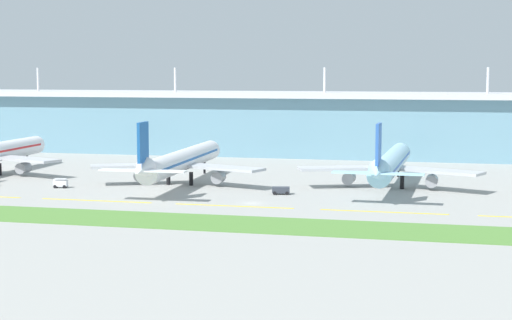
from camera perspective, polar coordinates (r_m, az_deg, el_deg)
name	(u,v)px	position (r m, az deg, el deg)	size (l,w,h in m)	color
ground_plane	(252,203)	(194.59, -0.27, -2.98)	(600.00, 600.00, 0.00)	#9E9E99
terminal_building	(327,124)	(304.04, 4.86, 2.50)	(288.00, 34.00, 32.06)	#6693A8
airliner_near_middle	(181,161)	(227.02, -5.15, -0.06)	(48.76, 72.05, 18.90)	white
airliner_far_middle	(391,164)	(222.34, 9.20, -0.24)	(48.79, 69.28, 18.90)	#9ED1EA
taxiway_stripe_mid_west	(96,201)	(201.91, -10.89, -2.75)	(28.00, 0.70, 0.04)	yellow
taxiway_stripe_centre	(234,206)	(190.46, -1.52, -3.17)	(28.00, 0.70, 0.04)	yellow
taxiway_stripe_mid_east	(384,212)	(184.64, 8.74, -3.54)	(28.00, 0.70, 0.04)	yellow
grass_verge	(221,223)	(169.36, -2.43, -4.33)	(300.00, 18.00, 0.10)	#518438
baggage_cart	(61,183)	(225.78, -13.24, -1.56)	(3.85, 2.52, 2.48)	silver
pushback_tug	(281,190)	(208.50, 1.72, -2.07)	(4.78, 3.24, 1.85)	#333842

